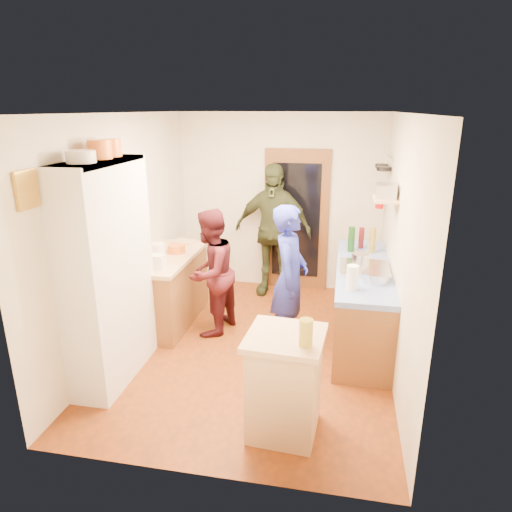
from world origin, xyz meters
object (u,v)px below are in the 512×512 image
(island_base, at_px, (284,386))
(person_left, at_px, (214,272))
(hutch_body, at_px, (109,274))
(right_counter_base, at_px, (361,304))
(person_back, at_px, (273,230))
(person_hob, at_px, (292,280))

(island_base, relative_size, person_left, 0.56)
(hutch_body, bearing_deg, right_counter_base, 27.47)
(person_back, bearing_deg, island_base, -72.21)
(right_counter_base, height_order, person_back, person_back)
(island_base, height_order, person_back, person_back)
(hutch_body, relative_size, island_base, 2.56)
(person_left, bearing_deg, right_counter_base, 111.23)
(right_counter_base, relative_size, person_hob, 1.32)
(right_counter_base, relative_size, person_back, 1.14)
(island_base, relative_size, person_back, 0.45)
(right_counter_base, bearing_deg, person_back, 136.81)
(person_left, bearing_deg, island_base, 47.70)
(person_left, height_order, person_back, person_back)
(island_base, distance_m, person_left, 2.03)
(person_hob, xyz_separation_m, person_back, (-0.46, 1.60, 0.13))
(hutch_body, relative_size, person_back, 1.14)
(person_back, bearing_deg, person_hob, -66.80)
(hutch_body, relative_size, person_left, 1.43)
(person_hob, relative_size, person_back, 0.87)
(right_counter_base, bearing_deg, hutch_body, -152.53)
(person_hob, distance_m, person_left, 1.00)
(right_counter_base, height_order, island_base, island_base)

